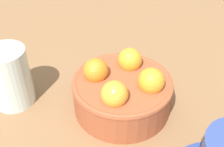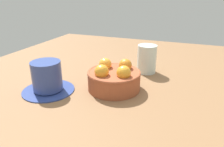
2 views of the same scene
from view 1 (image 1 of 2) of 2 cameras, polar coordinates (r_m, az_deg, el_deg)
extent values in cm
cube|color=brown|center=(47.79, 1.99, -8.36)|extent=(137.00, 116.74, 3.60)
cylinder|color=#9E4C2D|center=(44.60, 2.11, -4.27)|extent=(15.60, 15.60, 5.58)
torus|color=#9E4C2D|center=(43.04, 2.18, -1.91)|extent=(15.80, 15.80, 1.00)
sphere|color=orange|center=(43.23, -3.37, 0.62)|extent=(3.96, 3.96, 3.96)
sphere|color=gold|center=(38.93, 0.50, -4.25)|extent=(3.94, 3.94, 3.94)
sphere|color=orange|center=(41.52, 8.06, -1.54)|extent=(4.08, 4.08, 4.08)
sphere|color=orange|center=(45.58, 3.70, 2.81)|extent=(4.03, 4.03, 4.03)
cylinder|color=silver|center=(47.35, -20.36, -0.71)|extent=(6.76, 6.76, 9.97)
camera|label=2|loc=(0.82, 41.63, 26.57)|focal=33.71mm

